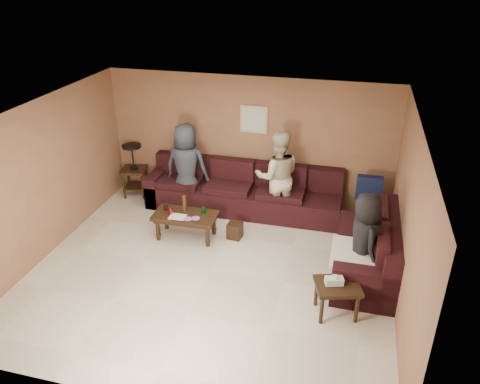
{
  "coord_description": "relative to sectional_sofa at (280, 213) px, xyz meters",
  "views": [
    {
      "loc": [
        1.92,
        -5.69,
        4.4
      ],
      "look_at": [
        0.25,
        0.85,
        1.0
      ],
      "focal_mm": 35.0,
      "sensor_mm": 36.0,
      "label": 1
    }
  ],
  "objects": [
    {
      "name": "wall_art",
      "position": [
        -0.71,
        0.96,
        1.37
      ],
      "size": [
        0.52,
        0.04,
        0.52
      ],
      "color": "tan",
      "rests_on": "ground"
    },
    {
      "name": "person_left",
      "position": [
        -1.88,
        0.38,
        0.52
      ],
      "size": [
        0.84,
        0.56,
        1.7
      ],
      "primitive_type": "imported",
      "rotation": [
        0.0,
        0.0,
        3.17
      ],
      "color": "#293039",
      "rests_on": "ground"
    },
    {
      "name": "side_table_right",
      "position": [
        1.13,
        -2.02,
        0.09
      ],
      "size": [
        0.71,
        0.63,
        0.63
      ],
      "rotation": [
        0.0,
        0.0,
        0.3
      ],
      "color": "black",
      "rests_on": "ground"
    },
    {
      "name": "person_right",
      "position": [
        1.43,
        -1.27,
        0.43
      ],
      "size": [
        0.7,
        0.85,
        1.5
      ],
      "primitive_type": "imported",
      "rotation": [
        0.0,
        0.0,
        1.92
      ],
      "color": "black",
      "rests_on": "ground"
    },
    {
      "name": "end_table_left",
      "position": [
        -3.11,
        0.63,
        0.24
      ],
      "size": [
        0.57,
        0.57,
        1.09
      ],
      "rotation": [
        0.0,
        0.0,
        0.22
      ],
      "color": "black",
      "rests_on": "ground"
    },
    {
      "name": "waste_bin",
      "position": [
        -0.7,
        -0.48,
        -0.18
      ],
      "size": [
        0.26,
        0.26,
        0.28
      ],
      "primitive_type": "cube",
      "rotation": [
        0.0,
        0.0,
        -0.1
      ],
      "color": "black",
      "rests_on": "ground"
    },
    {
      "name": "coffee_table",
      "position": [
        -1.54,
        -0.67,
        0.06
      ],
      "size": [
        1.1,
        0.57,
        0.74
      ],
      "rotation": [
        0.0,
        0.0,
        0.02
      ],
      "color": "black",
      "rests_on": "ground"
    },
    {
      "name": "room",
      "position": [
        -0.81,
        -1.52,
        1.34
      ],
      "size": [
        5.6,
        5.5,
        2.5
      ],
      "color": "beige",
      "rests_on": "ground"
    },
    {
      "name": "person_middle",
      "position": [
        -0.14,
        0.39,
        0.53
      ],
      "size": [
        0.97,
        0.85,
        1.71
      ],
      "primitive_type": "imported",
      "rotation": [
        0.0,
        0.0,
        3.42
      ],
      "color": "#C3B891",
      "rests_on": "ground"
    },
    {
      "name": "sectional_sofa",
      "position": [
        0.0,
        0.0,
        0.0
      ],
      "size": [
        4.65,
        2.9,
        0.97
      ],
      "color": "black",
      "rests_on": "ground"
    }
  ]
}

